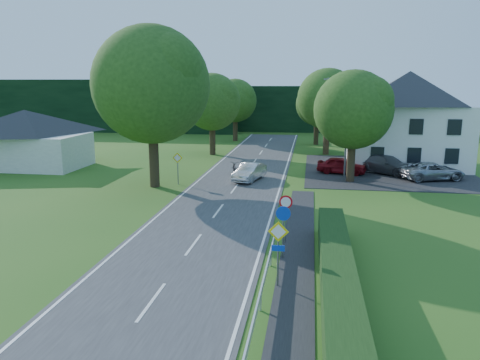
% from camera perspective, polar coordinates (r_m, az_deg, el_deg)
% --- Properties ---
extents(road, '(7.00, 80.00, 0.04)m').
position_cam_1_polar(road, '(30.10, -1.93, -2.79)').
color(road, '#353537').
rests_on(road, ground).
extents(parking_pad, '(14.00, 16.00, 0.04)m').
position_cam_1_polar(parking_pad, '(42.82, 17.42, 1.08)').
color(parking_pad, black).
rests_on(parking_pad, ground).
extents(line_edge_left, '(0.12, 80.00, 0.01)m').
position_cam_1_polar(line_edge_left, '(30.84, -7.88, -2.49)').
color(line_edge_left, white).
rests_on(line_edge_left, road).
extents(line_edge_right, '(0.12, 80.00, 0.01)m').
position_cam_1_polar(line_edge_right, '(29.69, 4.26, -2.98)').
color(line_edge_right, white).
rests_on(line_edge_right, road).
extents(line_centre, '(0.12, 80.00, 0.01)m').
position_cam_1_polar(line_centre, '(30.09, -1.93, -2.75)').
color(line_centre, white).
rests_on(line_centre, road).
extents(tree_main, '(9.40, 9.40, 11.64)m').
position_cam_1_polar(tree_main, '(34.60, -10.68, 8.66)').
color(tree_main, '#234815').
rests_on(tree_main, ground).
extents(tree_left_far, '(7.00, 7.00, 8.58)m').
position_cam_1_polar(tree_left_far, '(49.83, -3.41, 8.00)').
color(tree_left_far, '#234815').
rests_on(tree_left_far, ground).
extents(tree_right_far, '(7.40, 7.40, 9.09)m').
position_cam_1_polar(tree_right_far, '(50.74, 10.59, 8.18)').
color(tree_right_far, '#234815').
rests_on(tree_right_far, ground).
extents(tree_left_back, '(6.60, 6.60, 8.07)m').
position_cam_1_polar(tree_left_back, '(61.52, -0.59, 8.52)').
color(tree_left_back, '#234815').
rests_on(tree_left_back, ground).
extents(tree_right_back, '(6.20, 6.20, 7.56)m').
position_cam_1_polar(tree_right_back, '(58.75, 9.35, 7.95)').
color(tree_right_back, '#234815').
rests_on(tree_right_back, ground).
extents(tree_right_mid, '(7.00, 7.00, 8.58)m').
position_cam_1_polar(tree_right_mid, '(36.90, 13.56, 6.34)').
color(tree_right_mid, '#234815').
rests_on(tree_right_mid, ground).
extents(treeline_left, '(44.00, 6.00, 8.00)m').
position_cam_1_polar(treeline_left, '(78.20, -16.81, 8.71)').
color(treeline_left, black).
rests_on(treeline_left, ground).
extents(treeline_right, '(30.00, 5.00, 7.00)m').
position_cam_1_polar(treeline_right, '(74.78, 10.79, 8.50)').
color(treeline_right, black).
rests_on(treeline_right, ground).
extents(bungalow_left, '(11.00, 6.50, 5.20)m').
position_cam_1_polar(bungalow_left, '(46.48, -24.59, 4.72)').
color(bungalow_left, beige).
rests_on(bungalow_left, ground).
extents(house_white, '(10.60, 8.40, 8.60)m').
position_cam_1_polar(house_white, '(45.56, 19.71, 7.12)').
color(house_white, white).
rests_on(house_white, ground).
extents(streetlight, '(2.03, 0.18, 8.00)m').
position_cam_1_polar(streetlight, '(38.84, 12.69, 6.90)').
color(streetlight, slate).
rests_on(streetlight, ground).
extents(sign_priority_right, '(0.78, 0.09, 2.59)m').
position_cam_1_polar(sign_priority_right, '(17.63, 4.68, -7.52)').
color(sign_priority_right, slate).
rests_on(sign_priority_right, ground).
extents(sign_roundabout, '(0.64, 0.08, 2.37)m').
position_cam_1_polar(sign_roundabout, '(20.52, 5.28, -5.08)').
color(sign_roundabout, slate).
rests_on(sign_roundabout, ground).
extents(sign_speed_limit, '(0.64, 0.11, 2.37)m').
position_cam_1_polar(sign_speed_limit, '(22.40, 5.60, -3.38)').
color(sign_speed_limit, slate).
rests_on(sign_speed_limit, ground).
extents(sign_priority_left, '(0.78, 0.09, 2.44)m').
position_cam_1_polar(sign_priority_left, '(35.52, -7.62, 2.17)').
color(sign_priority_left, slate).
rests_on(sign_priority_left, ground).
extents(moving_car, '(2.40, 4.32, 1.35)m').
position_cam_1_polar(moving_car, '(36.68, 1.16, 0.99)').
color(moving_car, silver).
rests_on(moving_car, road).
extents(motorcycle, '(1.14, 2.16, 1.08)m').
position_cam_1_polar(motorcycle, '(39.58, -0.69, 1.60)').
color(motorcycle, black).
rests_on(motorcycle, road).
extents(parked_car_red, '(4.32, 2.49, 1.38)m').
position_cam_1_polar(parked_car_red, '(40.36, 12.29, 1.75)').
color(parked_car_red, maroon).
rests_on(parked_car_red, parking_pad).
extents(parked_car_silver_a, '(4.55, 2.70, 1.42)m').
position_cam_1_polar(parked_car_silver_a, '(46.30, 16.56, 2.82)').
color(parked_car_silver_a, silver).
rests_on(parked_car_silver_a, parking_pad).
extents(parked_car_grey, '(5.40, 5.09, 1.53)m').
position_cam_1_polar(parked_car_grey, '(41.40, 17.40, 1.83)').
color(parked_car_grey, '#525156').
rests_on(parked_car_grey, parking_pad).
extents(parked_car_silver_b, '(5.43, 3.65, 1.38)m').
position_cam_1_polar(parked_car_silver_b, '(39.95, 22.40, 1.01)').
color(parked_car_silver_b, '#A3A3AA').
rests_on(parked_car_silver_b, parking_pad).
extents(parasol, '(2.90, 2.93, 2.00)m').
position_cam_1_polar(parasol, '(44.78, 18.51, 2.78)').
color(parasol, red).
rests_on(parasol, parking_pad).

